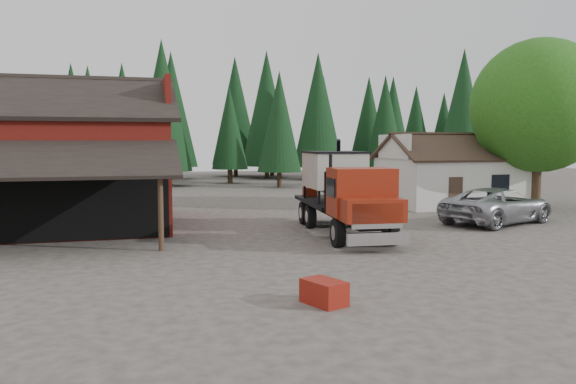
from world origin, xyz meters
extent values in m
plane|color=#443A35|center=(0.00, 0.00, 0.00)|extent=(120.00, 120.00, 0.00)
cube|color=#621210|center=(-11.00, 10.00, 2.50)|extent=(12.00, 10.00, 5.00)
cube|color=black|center=(-11.00, 7.50, 6.00)|extent=(12.80, 5.53, 2.35)
cube|color=black|center=(-11.00, 12.50, 6.00)|extent=(12.80, 5.53, 2.35)
cube|color=#621210|center=(-5.00, 10.00, 6.00)|extent=(0.25, 7.00, 2.00)
cube|color=black|center=(-11.00, 3.40, 3.40)|extent=(12.40, 3.53, 1.44)
cylinder|color=#382619|center=(-5.60, 2.10, 1.40)|extent=(0.20, 0.20, 2.80)
cube|color=black|center=(-11.00, 4.95, 2.00)|extent=(11.70, 0.08, 3.90)
cube|color=silver|center=(13.00, 13.00, 1.50)|extent=(8.00, 6.00, 3.00)
cube|color=#38281E|center=(13.00, 11.50, 3.75)|extent=(8.60, 3.42, 1.80)
cube|color=#38281E|center=(13.00, 14.50, 3.75)|extent=(8.60, 3.42, 1.80)
cube|color=silver|center=(9.00, 13.00, 3.75)|extent=(0.20, 4.20, 1.50)
cube|color=silver|center=(17.00, 13.00, 3.75)|extent=(0.20, 4.20, 1.50)
cube|color=#38281E|center=(11.50, 9.98, 1.00)|extent=(0.90, 0.06, 2.00)
cube|color=black|center=(14.50, 9.98, 1.60)|extent=(1.20, 0.06, 1.00)
cylinder|color=#382619|center=(17.00, 10.00, 1.60)|extent=(0.60, 0.60, 3.20)
sphere|color=#205914|center=(17.00, 10.00, 6.20)|extent=(8.00, 8.00, 8.00)
sphere|color=#205914|center=(15.80, 10.80, 5.00)|extent=(4.40, 4.40, 4.40)
sphere|color=#205914|center=(18.00, 9.20, 5.30)|extent=(4.80, 4.80, 4.80)
cylinder|color=#382619|center=(6.00, 30.00, 0.80)|extent=(0.44, 0.44, 1.60)
cone|color=black|center=(6.00, 30.00, 5.90)|extent=(3.96, 3.96, 9.00)
cylinder|color=#382619|center=(22.00, 26.00, 0.80)|extent=(0.44, 0.44, 1.60)
cone|color=black|center=(22.00, 26.00, 6.90)|extent=(4.84, 4.84, 11.00)
cylinder|color=#382619|center=(-4.00, 34.00, 0.80)|extent=(0.44, 0.44, 1.60)
cone|color=black|center=(-4.00, 34.00, 7.40)|extent=(5.28, 5.28, 12.00)
cylinder|color=black|center=(0.94, 1.08, 0.55)|extent=(0.45, 1.14, 1.11)
cylinder|color=black|center=(3.05, 0.90, 0.55)|extent=(0.45, 1.14, 1.11)
cylinder|color=black|center=(1.36, 5.90, 0.55)|extent=(0.45, 1.14, 1.11)
cylinder|color=black|center=(3.47, 5.72, 0.55)|extent=(0.45, 1.14, 1.11)
cylinder|color=black|center=(1.48, 7.31, 0.55)|extent=(0.45, 1.14, 1.11)
cylinder|color=black|center=(3.59, 7.12, 0.55)|extent=(0.45, 1.14, 1.11)
cube|color=black|center=(2.28, 4.20, 0.96)|extent=(1.85, 8.73, 0.40)
cube|color=silver|center=(1.86, -0.57, 0.55)|extent=(2.33, 0.38, 0.45)
cube|color=silver|center=(1.87, -0.47, 1.36)|extent=(1.92, 0.27, 0.91)
cube|color=maroon|center=(1.92, 0.13, 1.51)|extent=(2.37, 1.50, 0.86)
cube|color=maroon|center=(2.04, 1.44, 2.07)|extent=(2.56, 1.92, 1.87)
cube|color=black|center=(1.97, 0.63, 2.37)|extent=(2.12, 0.26, 0.91)
cylinder|color=black|center=(1.11, 2.43, 2.62)|extent=(0.15, 0.15, 1.81)
cube|color=black|center=(2.12, 2.44, 2.02)|extent=(2.47, 0.33, 1.61)
cube|color=black|center=(2.40, 5.61, 1.23)|extent=(3.07, 6.05, 0.16)
cube|color=beige|center=(2.40, 5.61, 2.72)|extent=(2.60, 3.51, 1.61)
cone|color=beige|center=(2.40, 5.61, 1.71)|extent=(2.40, 2.40, 0.71)
cube|color=black|center=(2.40, 5.61, 3.55)|extent=(2.71, 3.62, 0.08)
cylinder|color=black|center=(3.12, 6.96, 2.62)|extent=(0.93, 2.16, 3.08)
cube|color=maroon|center=(2.00, 8.07, 1.51)|extent=(0.67, 0.86, 0.45)
cylinder|color=silver|center=(3.25, 1.99, 0.86)|extent=(0.65, 1.05, 0.56)
imported|color=#A3A5AA|center=(10.79, 5.02, 0.89)|extent=(7.02, 5.10, 1.77)
cube|color=maroon|center=(-2.02, -6.00, 0.30)|extent=(1.07, 1.29, 0.60)
camera|label=1|loc=(-6.43, -18.86, 3.97)|focal=35.00mm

